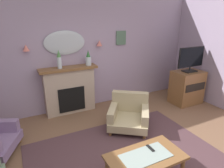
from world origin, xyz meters
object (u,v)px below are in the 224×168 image
Objects in this scene: mantel_vase_left at (88,59)px; armchair_near_fireplace at (129,113)px; wall_sconce_left at (26,48)px; wall_mirror at (65,43)px; tv_cabinet at (187,87)px; wall_sconce_right at (99,43)px; coffee_table at (145,159)px; mantel_vase_right at (59,59)px; fireplace at (70,90)px; tv_remote at (150,148)px; tv_flatscreen at (191,59)px; framed_picture at (121,38)px.

mantel_vase_left is 0.32× the size of armchair_near_fireplace.
wall_sconce_left is 2.62m from armchair_near_fireplace.
wall_mirror reaches higher than armchair_near_fireplace.
tv_cabinet is (3.01, -1.03, -1.26)m from wall_mirror.
wall_sconce_right reaches higher than coffee_table.
mantel_vase_right is 0.72m from wall_sconce_left.
fireplace is at bearing -90.00° from wall_mirror.
fireplace is 0.90m from mantel_vase_left.
wall_mirror is (0.20, 0.17, 0.34)m from mantel_vase_right.
tv_flatscreen is (2.50, 1.66, 0.79)m from tv_remote.
mantel_vase_right is at bearing -171.94° from fireplace.
mantel_vase_left is at bearing 0.00° from mantel_vase_right.
mantel_vase_right is at bearing 133.00° from armchair_near_fireplace.
coffee_table is at bearing -66.36° from wall_sconce_left.
wall_mirror is at bearing 90.00° from fireplace.
fireplace is 9.71× the size of wall_sconce_left.
wall_sconce_left is at bearing -176.63° from wall_mirror.
mantel_vase_left is 2.61× the size of wall_sconce_left.
tv_flatscreen reaches higher than tv_remote.
wall_sconce_right is 0.12× the size of armchair_near_fireplace.
framed_picture is at bearing 0.38° from wall_mirror.
armchair_near_fireplace is at bearing -55.97° from wall_mirror.
tv_flatscreen is (3.01, -0.91, 0.68)m from fireplace.
wall_mirror is 1.14× the size of tv_flatscreen.
mantel_vase_right is at bearing -139.64° from wall_mirror.
mantel_vase_right is 1.10m from wall_sconce_right.
coffee_table is 0.19m from tv_remote.
wall_sconce_right is (1.05, 0.12, 0.29)m from mantel_vase_right.
tv_flatscreen reaches higher than coffee_table.
mantel_vase_left reaches higher than tv_cabinet.
fireplace is 3.72× the size of mantel_vase_left.
armchair_near_fireplace is at bearing -169.91° from tv_cabinet.
coffee_table is 1.53m from armchair_near_fireplace.
wall_mirror is at bearing 176.63° from wall_sconce_right.
tv_remote is at bearing -108.36° from armchair_near_fireplace.
mantel_vase_left is at bearing -3.24° from fireplace.
fireplace is at bearing 176.76° from mantel_vase_left.
coffee_table is 3.30m from tv_flatscreen.
wall_sconce_right is (0.35, 0.12, 0.35)m from mantel_vase_left.
tv_remote is (-0.35, -2.66, -1.21)m from wall_sconce_right.
fireplace is 8.50× the size of tv_remote.
mantel_vase_left is 1.11m from framed_picture.
mantel_vase_left is 2.80m from coffee_table.
mantel_vase_left is 0.43× the size of tv_flatscreen.
coffee_table is (-0.50, -2.75, -1.28)m from wall_sconce_right.
wall_mirror is 1.50m from framed_picture.
coffee_table is (-1.15, -2.81, -1.37)m from framed_picture.
coffee_table is (0.35, -2.80, -1.33)m from wall_mirror.
tv_flatscreen is at bearing -15.30° from mantel_vase_right.
wall_mirror reaches higher than mantel_vase_right.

